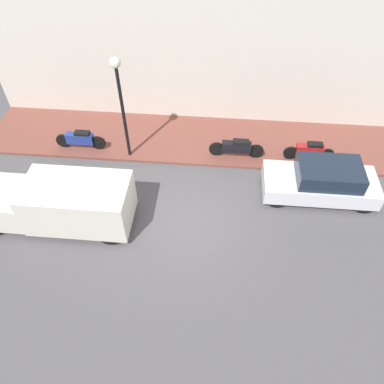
# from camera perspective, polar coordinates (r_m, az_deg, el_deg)

# --- Properties ---
(ground_plane) EXTENTS (60.00, 60.00, 0.00)m
(ground_plane) POSITION_cam_1_polar(r_m,az_deg,el_deg) (12.69, -1.09, -5.31)
(ground_plane) COLOR #514F51
(sidewalk) EXTENTS (3.10, 17.43, 0.11)m
(sidewalk) POSITION_cam_1_polar(r_m,az_deg,el_deg) (15.86, 0.59, 8.00)
(sidewalk) COLOR brown
(sidewalk) RESTS_ON ground_plane
(building_facade) EXTENTS (0.30, 17.43, 6.45)m
(building_facade) POSITION_cam_1_polar(r_m,az_deg,el_deg) (15.58, 1.22, 21.10)
(building_facade) COLOR silver
(building_facade) RESTS_ON ground_plane
(parked_car) EXTENTS (1.66, 3.97, 1.38)m
(parked_car) POSITION_cam_1_polar(r_m,az_deg,el_deg) (13.96, 19.22, 1.56)
(parked_car) COLOR silver
(parked_car) RESTS_ON ground_plane
(delivery_van) EXTENTS (1.81, 5.15, 1.72)m
(delivery_van) POSITION_cam_1_polar(r_m,az_deg,el_deg) (12.98, -20.03, -1.53)
(delivery_van) COLOR silver
(delivery_van) RESTS_ON ground_plane
(motorcycle_blue) EXTENTS (0.30, 2.02, 0.81)m
(motorcycle_blue) POSITION_cam_1_polar(r_m,az_deg,el_deg) (15.75, -16.65, 7.75)
(motorcycle_blue) COLOR navy
(motorcycle_blue) RESTS_ON sidewalk
(motorcycle_red) EXTENTS (0.30, 1.96, 0.82)m
(motorcycle_red) POSITION_cam_1_polar(r_m,az_deg,el_deg) (15.25, 17.52, 6.00)
(motorcycle_red) COLOR #B21E1E
(motorcycle_red) RESTS_ON sidewalk
(motorcycle_black) EXTENTS (0.30, 2.13, 0.78)m
(motorcycle_black) POSITION_cam_1_polar(r_m,az_deg,el_deg) (14.82, 6.84, 6.76)
(motorcycle_black) COLOR black
(motorcycle_black) RESTS_ON sidewalk
(streetlamp) EXTENTS (0.37, 0.37, 4.12)m
(streetlamp) POSITION_cam_1_polar(r_m,az_deg,el_deg) (13.56, -10.96, 14.88)
(streetlamp) COLOR black
(streetlamp) RESTS_ON sidewalk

